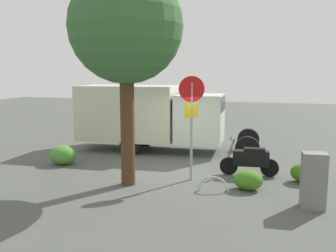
# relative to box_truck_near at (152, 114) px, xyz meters

# --- Properties ---
(ground_plane) EXTENTS (60.00, 60.00, 0.00)m
(ground_plane) POSITION_rel_box_truck_near_xyz_m (-1.78, 2.92, -1.53)
(ground_plane) COLOR #4E524C
(box_truck_near) EXTENTS (7.48, 2.67, 2.68)m
(box_truck_near) POSITION_rel_box_truck_near_xyz_m (0.00, 0.00, 0.00)
(box_truck_near) COLOR black
(box_truck_near) RESTS_ON ground
(motorcycle) EXTENTS (1.81, 0.56, 1.20)m
(motorcycle) POSITION_rel_box_truck_near_xyz_m (-4.21, 2.68, -1.01)
(motorcycle) COLOR black
(motorcycle) RESTS_ON ground
(stop_sign) EXTENTS (0.71, 0.33, 3.11)m
(stop_sign) POSITION_rel_box_truck_near_xyz_m (-2.55, 3.67, 0.55)
(stop_sign) COLOR #9E9EA3
(stop_sign) RESTS_ON ground
(street_tree) EXTENTS (3.15, 3.15, 6.03)m
(street_tree) POSITION_rel_box_truck_near_xyz_m (-0.92, 4.62, 2.88)
(street_tree) COLOR #47301E
(street_tree) RESTS_ON ground
(utility_cabinet) EXTENTS (0.58, 0.48, 1.35)m
(utility_cabinet) POSITION_rel_box_truck_near_xyz_m (-5.86, 5.03, -0.85)
(utility_cabinet) COLOR slate
(utility_cabinet) RESTS_ON ground
(bike_rack_hoop) EXTENTS (0.85, 0.11, 0.85)m
(bike_rack_hoop) POSITION_rel_box_truck_near_xyz_m (-3.40, 4.52, -1.53)
(bike_rack_hoop) COLOR #B7B7BC
(bike_rack_hoop) RESTS_ON ground
(shrub_near_sign) EXTENTS (0.80, 0.65, 0.55)m
(shrub_near_sign) POSITION_rel_box_truck_near_xyz_m (-4.27, 4.09, -1.25)
(shrub_near_sign) COLOR #407A1E
(shrub_near_sign) RESTS_ON ground
(shrub_mid_verge) EXTENTS (0.84, 0.68, 0.57)m
(shrub_mid_verge) POSITION_rel_box_truck_near_xyz_m (-5.82, 2.91, -1.24)
(shrub_mid_verge) COLOR #396615
(shrub_mid_verge) RESTS_ON ground
(shrub_by_tree) EXTENTS (0.99, 0.81, 0.68)m
(shrub_by_tree) POSITION_rel_box_truck_near_xyz_m (2.21, 3.19, -1.19)
(shrub_by_tree) COLOR #498932
(shrub_by_tree) RESTS_ON ground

